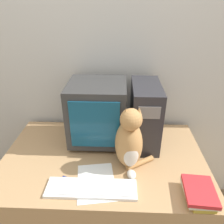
{
  "coord_description": "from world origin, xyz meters",
  "views": [
    {
      "loc": [
        0.1,
        -0.72,
        1.71
      ],
      "look_at": [
        0.05,
        0.48,
        1.07
      ],
      "focal_mm": 35.0,
      "sensor_mm": 36.0,
      "label": 1
    }
  ],
  "objects_px": {
    "keyboard": "(91,189)",
    "computer_tower": "(145,115)",
    "cat": "(129,142)",
    "pen": "(73,180)",
    "crt_monitor": "(98,112)",
    "book_stack": "(200,193)"
  },
  "relations": [
    {
      "from": "computer_tower",
      "to": "cat",
      "type": "distance_m",
      "value": 0.29
    },
    {
      "from": "computer_tower",
      "to": "pen",
      "type": "height_order",
      "value": "computer_tower"
    },
    {
      "from": "crt_monitor",
      "to": "computer_tower",
      "type": "relative_size",
      "value": 1.0
    },
    {
      "from": "cat",
      "to": "crt_monitor",
      "type": "bearing_deg",
      "value": 118.23
    },
    {
      "from": "computer_tower",
      "to": "keyboard",
      "type": "xyz_separation_m",
      "value": [
        -0.32,
        -0.47,
        -0.21
      ]
    },
    {
      "from": "cat",
      "to": "pen",
      "type": "distance_m",
      "value": 0.39
    },
    {
      "from": "keyboard",
      "to": "pen",
      "type": "height_order",
      "value": "keyboard"
    },
    {
      "from": "crt_monitor",
      "to": "keyboard",
      "type": "distance_m",
      "value": 0.53
    },
    {
      "from": "computer_tower",
      "to": "pen",
      "type": "xyz_separation_m",
      "value": [
        -0.43,
        -0.41,
        -0.21
      ]
    },
    {
      "from": "keyboard",
      "to": "computer_tower",
      "type": "bearing_deg",
      "value": 55.97
    },
    {
      "from": "pen",
      "to": "book_stack",
      "type": "bearing_deg",
      "value": -8.13
    },
    {
      "from": "book_stack",
      "to": "pen",
      "type": "bearing_deg",
      "value": 171.87
    },
    {
      "from": "cat",
      "to": "book_stack",
      "type": "height_order",
      "value": "cat"
    },
    {
      "from": "keyboard",
      "to": "cat",
      "type": "bearing_deg",
      "value": 45.02
    },
    {
      "from": "keyboard",
      "to": "pen",
      "type": "bearing_deg",
      "value": 150.33
    },
    {
      "from": "keyboard",
      "to": "book_stack",
      "type": "relative_size",
      "value": 2.29
    },
    {
      "from": "crt_monitor",
      "to": "cat",
      "type": "xyz_separation_m",
      "value": [
        0.21,
        -0.28,
        -0.05
      ]
    },
    {
      "from": "book_stack",
      "to": "pen",
      "type": "height_order",
      "value": "book_stack"
    },
    {
      "from": "crt_monitor",
      "to": "book_stack",
      "type": "xyz_separation_m",
      "value": [
        0.58,
        -0.52,
        -0.19
      ]
    },
    {
      "from": "crt_monitor",
      "to": "book_stack",
      "type": "distance_m",
      "value": 0.8
    },
    {
      "from": "keyboard",
      "to": "cat",
      "type": "relative_size",
      "value": 1.2
    },
    {
      "from": "keyboard",
      "to": "cat",
      "type": "height_order",
      "value": "cat"
    }
  ]
}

